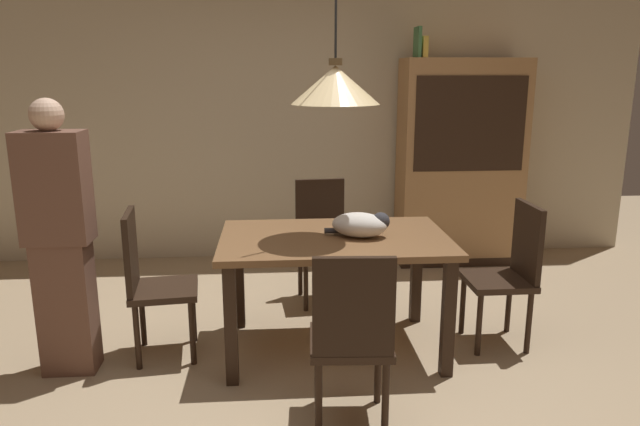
# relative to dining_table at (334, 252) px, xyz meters

# --- Properties ---
(ground) EXTENTS (10.00, 10.00, 0.00)m
(ground) POSITION_rel_dining_table_xyz_m (-0.12, -0.59, -0.65)
(ground) COLOR tan
(back_wall) EXTENTS (6.40, 0.10, 2.90)m
(back_wall) POSITION_rel_dining_table_xyz_m (-0.12, 2.06, 0.80)
(back_wall) COLOR beige
(back_wall) RESTS_ON ground
(dining_table) EXTENTS (1.40, 0.90, 0.75)m
(dining_table) POSITION_rel_dining_table_xyz_m (0.00, 0.00, 0.00)
(dining_table) COLOR brown
(dining_table) RESTS_ON ground
(chair_near_front) EXTENTS (0.42, 0.42, 0.93)m
(chair_near_front) POSITION_rel_dining_table_xyz_m (-0.00, -0.88, -0.14)
(chair_near_front) COLOR black
(chair_near_front) RESTS_ON ground
(chair_far_back) EXTENTS (0.43, 0.43, 0.93)m
(chair_far_back) POSITION_rel_dining_table_xyz_m (-0.01, 0.88, -0.14)
(chair_far_back) COLOR black
(chair_far_back) RESTS_ON ground
(chair_right_side) EXTENTS (0.40, 0.40, 0.93)m
(chair_right_side) POSITION_rel_dining_table_xyz_m (1.13, 0.00, -0.14)
(chair_right_side) COLOR black
(chair_right_side) RESTS_ON ground
(chair_left_side) EXTENTS (0.44, 0.44, 0.93)m
(chair_left_side) POSITION_rel_dining_table_xyz_m (-1.13, -0.01, -0.14)
(chair_left_side) COLOR black
(chair_left_side) RESTS_ON ground
(cat_sleeping) EXTENTS (0.41, 0.32, 0.16)m
(cat_sleeping) POSITION_rel_dining_table_xyz_m (0.16, -0.02, 0.18)
(cat_sleeping) COLOR silver
(cat_sleeping) RESTS_ON dining_table
(pendant_lamp) EXTENTS (0.52, 0.52, 1.30)m
(pendant_lamp) POSITION_rel_dining_table_xyz_m (0.00, 0.00, 1.01)
(pendant_lamp) COLOR beige
(hutch_bookcase) EXTENTS (1.12, 0.45, 1.85)m
(hutch_bookcase) POSITION_rel_dining_table_xyz_m (1.33, 1.73, 0.24)
(hutch_bookcase) COLOR #A87A4C
(hutch_bookcase) RESTS_ON ground
(book_green_slim) EXTENTS (0.03, 0.20, 0.26)m
(book_green_slim) POSITION_rel_dining_table_xyz_m (0.89, 1.73, 1.33)
(book_green_slim) COLOR #427A4C
(book_green_slim) RESTS_ON hutch_bookcase
(book_yellow_short) EXTENTS (0.04, 0.20, 0.18)m
(book_yellow_short) POSITION_rel_dining_table_xyz_m (0.94, 1.73, 1.29)
(book_yellow_short) COLOR gold
(book_yellow_short) RESTS_ON hutch_bookcase
(person_standing) EXTENTS (0.36, 0.22, 1.60)m
(person_standing) POSITION_rel_dining_table_xyz_m (-1.58, -0.15, 0.16)
(person_standing) COLOR brown
(person_standing) RESTS_ON ground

